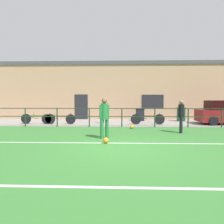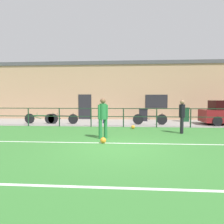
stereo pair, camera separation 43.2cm
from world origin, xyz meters
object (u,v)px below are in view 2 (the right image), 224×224
at_px(player_striker, 103,116).
at_px(soccer_ball_match, 103,140).
at_px(trash_bin_0, 185,114).
at_px(player_goalkeeper, 182,114).
at_px(soccer_ball_spare, 133,127).
at_px(spectator_child, 105,114).
at_px(bicycle_parked_1, 150,119).
at_px(bicycle_parked_2, 41,118).
at_px(trash_bin_1, 143,115).
at_px(bicycle_parked_0, 61,119).

relative_size(player_striker, soccer_ball_match, 7.66).
xyz_separation_m(soccer_ball_match, trash_bin_0, (5.18, 8.62, 0.44)).
distance_m(player_goalkeeper, soccer_ball_match, 4.62).
bearing_deg(trash_bin_0, player_striker, -125.12).
bearing_deg(soccer_ball_spare, spectator_child, 126.45).
distance_m(soccer_ball_spare, spectator_child, 3.28).
bearing_deg(player_striker, bicycle_parked_1, 29.72).
bearing_deg(soccer_ball_match, bicycle_parked_2, 128.61).
bearing_deg(soccer_ball_match, player_goalkeeper, 37.76).
bearing_deg(bicycle_parked_2, trash_bin_0, 12.85).
relative_size(soccer_ball_match, bicycle_parked_1, 0.10).
relative_size(bicycle_parked_1, trash_bin_1, 2.32).
relative_size(player_goalkeeper, soccer_ball_spare, 7.61).
xyz_separation_m(trash_bin_0, trash_bin_1, (-3.11, 0.18, -0.04)).
bearing_deg(spectator_child, player_striker, 91.78).
bearing_deg(player_goalkeeper, soccer_ball_spare, -103.42).
height_order(spectator_child, bicycle_parked_2, spectator_child).
bearing_deg(player_goalkeeper, bicycle_parked_0, -97.58).
height_order(soccer_ball_spare, spectator_child, spectator_child).
bearing_deg(player_striker, soccer_ball_spare, 32.24).
height_order(soccer_ball_match, bicycle_parked_0, bicycle_parked_0).
relative_size(bicycle_parked_1, bicycle_parked_2, 0.96).
xyz_separation_m(soccer_ball_spare, spectator_child, (-1.92, 2.60, 0.54)).
bearing_deg(bicycle_parked_2, trash_bin_1, 19.46).
bearing_deg(player_goalkeeper, spectator_child, -115.11).
xyz_separation_m(player_striker, bicycle_parked_2, (-4.89, 5.22, -0.61)).
bearing_deg(soccer_ball_match, bicycle_parked_1, 69.51).
xyz_separation_m(spectator_child, bicycle_parked_2, (-4.32, -0.57, -0.27)).
height_order(player_goalkeeper, spectator_child, player_goalkeeper).
bearing_deg(bicycle_parked_1, player_striker, -115.44).
relative_size(player_goalkeeper, trash_bin_1, 1.72).
bearing_deg(player_striker, bicycle_parked_0, 88.89).
distance_m(player_goalkeeper, player_striker, 4.10).
xyz_separation_m(soccer_ball_match, trash_bin_1, (2.07, 8.80, 0.39)).
xyz_separation_m(soccer_ball_match, bicycle_parked_0, (-3.62, 6.29, 0.26)).
relative_size(soccer_ball_spare, bicycle_parked_0, 0.09).
height_order(spectator_child, bicycle_parked_1, spectator_child).
bearing_deg(trash_bin_0, bicycle_parked_1, -140.53).
xyz_separation_m(soccer_ball_spare, bicycle_parked_0, (-4.83, 2.04, 0.26)).
height_order(soccer_ball_spare, bicycle_parked_1, bicycle_parked_1).
bearing_deg(player_striker, player_goalkeeper, -10.14).
distance_m(bicycle_parked_0, bicycle_parked_1, 5.97).
bearing_deg(trash_bin_0, trash_bin_1, 176.68).
height_order(spectator_child, bicycle_parked_0, spectator_child).
xyz_separation_m(soccer_ball_spare, bicycle_parked_2, (-6.24, 2.04, 0.27)).
bearing_deg(spectator_child, trash_bin_0, -167.27).
height_order(player_goalkeeper, player_striker, player_striker).
height_order(player_striker, soccer_ball_match, player_striker).
distance_m(bicycle_parked_1, trash_bin_1, 2.53).
relative_size(player_striker, bicycle_parked_1, 0.77).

